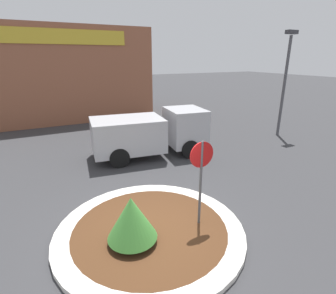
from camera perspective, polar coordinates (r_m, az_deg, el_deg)
ground_plane at (r=7.34m, az=-3.90°, el=-18.07°), size 120.00×120.00×0.00m
traffic_island at (r=7.30m, az=-3.91°, el=-17.63°), size 4.93×4.93×0.14m
stop_sign at (r=6.70m, az=7.21°, el=-5.01°), size 0.67×0.07×2.48m
island_shrub at (r=6.45m, az=-7.92°, el=-15.03°), size 1.20×1.20×1.22m
utility_truck at (r=12.14m, az=-3.91°, el=3.27°), size 5.43×2.74×2.10m
storefront_building at (r=21.69m, az=-24.32°, el=14.25°), size 13.73×6.07×6.42m
light_pole at (r=16.44m, az=24.22°, el=13.96°), size 0.70×0.30×5.76m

